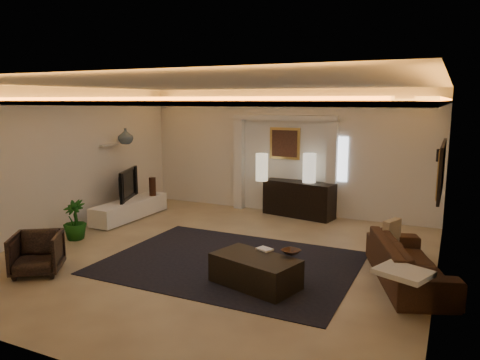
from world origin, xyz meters
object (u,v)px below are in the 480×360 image
at_px(sofa, 409,262).
at_px(coffee_table, 255,272).
at_px(console, 299,199).
at_px(armchair, 37,254).

bearing_deg(sofa, coffee_table, 98.64).
bearing_deg(console, sofa, -38.48).
distance_m(sofa, coffee_table, 2.26).
xyz_separation_m(console, sofa, (2.68, -3.03, -0.09)).
xyz_separation_m(coffee_table, armchair, (-3.22, -1.01, 0.12)).
bearing_deg(armchair, sofa, -11.99).
distance_m(console, armchair, 5.72).
height_order(console, coffee_table, console).
relative_size(sofa, armchair, 3.02).
distance_m(console, sofa, 4.04).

